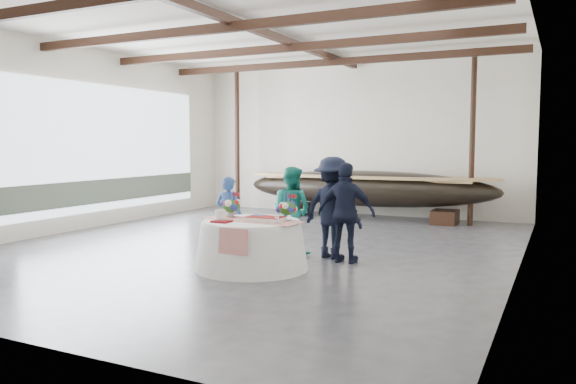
% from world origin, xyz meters
% --- Properties ---
extents(floor, '(10.00, 12.00, 0.01)m').
position_xyz_m(floor, '(0.00, 0.00, 0.00)').
color(floor, '#3D3D42').
rests_on(floor, ground).
extents(wall_back, '(10.00, 0.02, 4.50)m').
position_xyz_m(wall_back, '(0.00, 6.00, 2.25)').
color(wall_back, silver).
rests_on(wall_back, ground).
extents(wall_left, '(0.02, 12.00, 4.50)m').
position_xyz_m(wall_left, '(-5.00, 0.00, 2.25)').
color(wall_left, silver).
rests_on(wall_left, ground).
extents(wall_right, '(0.02, 12.00, 4.50)m').
position_xyz_m(wall_right, '(5.00, 0.00, 2.25)').
color(wall_right, silver).
rests_on(wall_right, ground).
extents(ceiling, '(10.00, 12.00, 0.01)m').
position_xyz_m(ceiling, '(0.00, 0.00, 4.50)').
color(ceiling, white).
rests_on(ceiling, wall_back).
extents(pavilion_structure, '(9.80, 11.76, 4.50)m').
position_xyz_m(pavilion_structure, '(0.00, 0.85, 4.00)').
color(pavilion_structure, black).
rests_on(pavilion_structure, ground).
extents(open_bay, '(0.03, 7.00, 3.20)m').
position_xyz_m(open_bay, '(-4.95, 1.00, 1.83)').
color(open_bay, silver).
rests_on(open_bay, ground).
extents(longboat_display, '(7.25, 1.45, 1.36)m').
position_xyz_m(longboat_display, '(0.68, 4.99, 0.87)').
color(longboat_display, black).
rests_on(longboat_display, ground).
extents(banquet_table, '(1.93, 1.93, 0.83)m').
position_xyz_m(banquet_table, '(0.92, -1.84, 0.41)').
color(banquet_table, white).
rests_on(banquet_table, ground).
extents(tabletop_items, '(1.83, 0.98, 0.40)m').
position_xyz_m(tabletop_items, '(0.91, -1.69, 0.97)').
color(tabletop_items, red).
rests_on(tabletop_items, banquet_table).
extents(guest_woman_blue, '(0.56, 0.39, 1.49)m').
position_xyz_m(guest_woman_blue, '(-0.17, -0.81, 0.74)').
color(guest_woman_blue, navy).
rests_on(guest_woman_blue, ground).
extents(guest_woman_teal, '(0.90, 0.75, 1.68)m').
position_xyz_m(guest_woman_teal, '(0.99, -0.43, 0.84)').
color(guest_woman_teal, '#1A8775').
rests_on(guest_woman_teal, ground).
extents(guest_man_left, '(1.34, 0.96, 1.88)m').
position_xyz_m(guest_man_left, '(1.82, -0.40, 0.94)').
color(guest_man_left, black).
rests_on(guest_man_left, ground).
extents(guest_man_right, '(1.05, 0.45, 1.79)m').
position_xyz_m(guest_man_right, '(2.19, -0.69, 0.89)').
color(guest_man_right, black).
rests_on(guest_man_right, ground).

